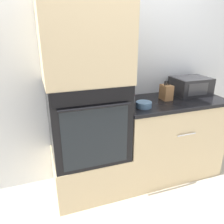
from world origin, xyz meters
TOP-DOWN VIEW (x-y plane):
  - ground_plane at (0.00, 0.00)m, footprint 12.00×12.00m
  - wall_back at (0.00, 0.63)m, footprint 8.00×0.05m
  - oven_cabinet_base at (-0.37, 0.30)m, footprint 0.75×0.60m
  - wall_oven at (-0.37, 0.30)m, footprint 0.72×0.64m
  - oven_cabinet_upper at (-0.37, 0.30)m, footprint 0.75×0.60m
  - counter_unit at (0.58, 0.30)m, footprint 1.19×0.63m
  - microwave at (0.90, 0.41)m, footprint 0.42×0.33m
  - knife_block at (0.52, 0.32)m, footprint 0.10×0.14m
  - bowl at (0.17, 0.17)m, footprint 0.16×0.16m
  - condiment_jar_near at (0.11, 0.31)m, footprint 0.05×0.05m
  - condiment_jar_mid at (0.55, 0.46)m, footprint 0.04×0.04m
  - condiment_jar_far at (0.10, 0.47)m, footprint 0.06×0.06m

SIDE VIEW (x-z plane):
  - ground_plane at x=0.00m, z-range 0.00..0.00m
  - oven_cabinet_base at x=-0.37m, z-range 0.00..0.45m
  - counter_unit at x=0.58m, z-range 0.00..0.93m
  - wall_oven at x=-0.37m, z-range 0.45..1.21m
  - bowl at x=0.17m, z-range 0.93..0.99m
  - condiment_jar_mid at x=0.55m, z-range 0.93..1.01m
  - condiment_jar_near at x=0.11m, z-range 0.93..1.04m
  - condiment_jar_far at x=0.10m, z-range 0.93..1.04m
  - knife_block at x=0.52m, z-range 0.91..1.12m
  - microwave at x=0.90m, z-range 0.93..1.13m
  - wall_back at x=0.00m, z-range 0.00..2.50m
  - oven_cabinet_upper at x=-0.37m, z-range 1.21..2.02m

